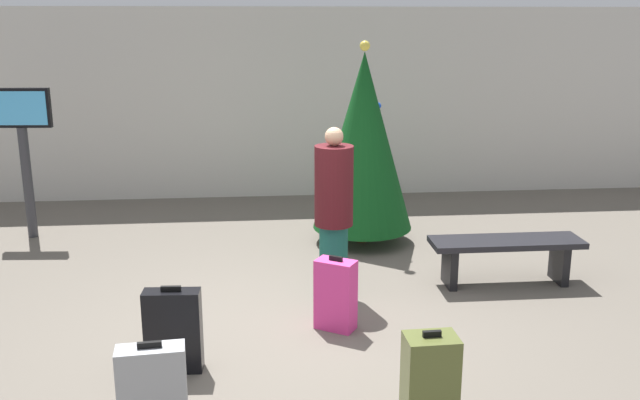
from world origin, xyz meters
name	(u,v)px	position (x,y,z in m)	size (l,w,h in m)	color
ground_plane	(285,330)	(0.00, 0.00, 0.00)	(16.00, 16.00, 0.00)	#665E54
back_wall	(269,104)	(0.00, 4.89, 1.42)	(16.00, 0.20, 2.83)	beige
holiday_tree	(363,142)	(1.06, 2.41, 1.25)	(1.20, 1.20, 2.42)	#4C3319
flight_info_kiosk	(23,138)	(-3.04, 3.01, 1.26)	(0.74, 0.14, 1.86)	#333338
waiting_bench	(506,250)	(2.32, 0.90, 0.36)	(1.56, 0.44, 0.48)	black
traveller_0	(334,209)	(0.52, 0.77, 0.88)	(0.45, 0.45, 1.68)	#19594C
suitcase_0	(430,385)	(0.88, -1.67, 0.35)	(0.35, 0.26, 0.74)	#59602D
suitcase_1	(153,393)	(-0.92, -1.56, 0.33)	(0.45, 0.22, 0.69)	#9EA0A5
suitcase_2	(173,331)	(-0.89, -0.64, 0.33)	(0.44, 0.19, 0.70)	black
suitcase_3	(336,295)	(0.45, -0.01, 0.32)	(0.39, 0.34, 0.68)	#E5388C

